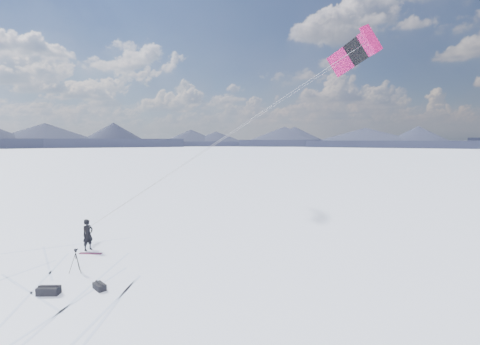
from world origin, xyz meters
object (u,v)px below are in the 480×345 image
(snowkiter, at_px, (88,250))
(gear_bag_b, at_px, (99,286))
(snowboard, at_px, (91,253))
(tripod, at_px, (76,257))
(gear_bag_a, at_px, (49,290))

(snowkiter, bearing_deg, gear_bag_b, -123.37)
(snowkiter, distance_m, gear_bag_b, 6.35)
(snowboard, height_order, gear_bag_b, gear_bag_b)
(tripod, height_order, gear_bag_b, tripod)
(tripod, relative_size, gear_bag_b, 1.49)
(snowboard, distance_m, gear_bag_b, 5.57)
(snowboard, xyz_separation_m, gear_bag_a, (2.20, -5.03, 0.16))
(gear_bag_a, bearing_deg, tripod, 88.41)
(snowboard, relative_size, gear_bag_b, 1.61)
(gear_bag_b, bearing_deg, tripod, -179.86)
(snowkiter, bearing_deg, tripod, -136.16)
(snowkiter, bearing_deg, gear_bag_a, -142.47)
(snowboard, distance_m, gear_bag_a, 5.49)
(tripod, xyz_separation_m, gear_bag_a, (0.77, -2.43, -0.61))
(snowboard, bearing_deg, gear_bag_a, -80.88)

